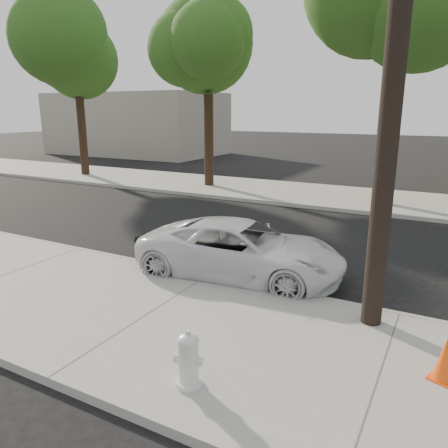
{
  "coord_description": "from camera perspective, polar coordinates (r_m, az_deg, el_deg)",
  "views": [
    {
      "loc": [
        4.63,
        -9.97,
        3.73
      ],
      "look_at": [
        -0.27,
        -0.89,
        1.0
      ],
      "focal_mm": 35.0,
      "sensor_mm": 36.0,
      "label": 1
    }
  ],
  "objects": [
    {
      "name": "tree_a",
      "position": [
        25.79,
        -18.7,
        20.31
      ],
      "size": [
        4.65,
        4.5,
        9.0
      ],
      "color": "black",
      "rests_on": "far_sidewalk"
    },
    {
      "name": "building_far",
      "position": [
        38.81,
        -11.33,
        12.71
      ],
      "size": [
        14.0,
        8.0,
        5.0
      ],
      "primitive_type": "cube",
      "color": "gray",
      "rests_on": "ground"
    },
    {
      "name": "tree_c",
      "position": [
        18.06,
        22.21,
        23.94
      ],
      "size": [
        4.96,
        4.8,
        9.55
      ],
      "color": "black",
      "rests_on": "far_sidewalk"
    },
    {
      "name": "fire_hydrant",
      "position": [
        6.05,
        -4.68,
        -17.36
      ],
      "size": [
        0.4,
        0.36,
        0.75
      ],
      "rotation": [
        0.0,
        0.0,
        0.24
      ],
      "color": "silver",
      "rests_on": "near_sidewalk"
    },
    {
      "name": "ground",
      "position": [
        11.61,
        3.28,
        -3.95
      ],
      "size": [
        120.0,
        120.0,
        0.0
      ],
      "primitive_type": "plane",
      "color": "black",
      "rests_on": "ground"
    },
    {
      "name": "tree_b",
      "position": [
        20.98,
        -1.83,
        21.43
      ],
      "size": [
        4.34,
        4.2,
        8.45
      ],
      "color": "black",
      "rests_on": "far_sidewalk"
    },
    {
      "name": "far_sidewalk",
      "position": [
        19.39,
        14.05,
        3.5
      ],
      "size": [
        90.0,
        5.0,
        0.15
      ],
      "primitive_type": "cube",
      "color": "gray",
      "rests_on": "ground"
    },
    {
      "name": "police_cruiser",
      "position": [
        9.88,
        2.29,
        -3.38
      ],
      "size": [
        4.84,
        2.59,
        1.29
      ],
      "primitive_type": "imported",
      "rotation": [
        0.0,
        0.0,
        1.67
      ],
      "color": "silver",
      "rests_on": "ground"
    },
    {
      "name": "near_sidewalk",
      "position": [
        8.18,
        -9.92,
        -11.95
      ],
      "size": [
        90.0,
        4.4,
        0.15
      ],
      "primitive_type": "cube",
      "color": "gray",
      "rests_on": "ground"
    },
    {
      "name": "curb_near",
      "position": [
        9.83,
        -1.96,
        -7.01
      ],
      "size": [
        90.0,
        0.12,
        0.16
      ],
      "primitive_type": "cube",
      "color": "#9E9B93",
      "rests_on": "ground"
    },
    {
      "name": "utility_pole",
      "position": [
        7.41,
        21.68,
        21.36
      ],
      "size": [
        1.4,
        0.34,
        9.0
      ],
      "color": "black",
      "rests_on": "near_sidewalk"
    },
    {
      "name": "traffic_cone",
      "position": [
        6.84,
        26.92,
        -15.46
      ],
      "size": [
        0.43,
        0.43,
        0.65
      ],
      "rotation": [
        0.0,
        0.0,
        -0.35
      ],
      "color": "#F84D0D",
      "rests_on": "near_sidewalk"
    }
  ]
}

